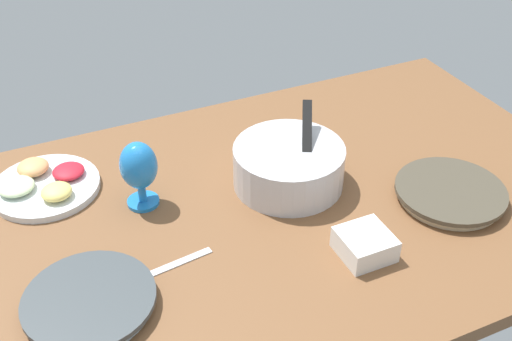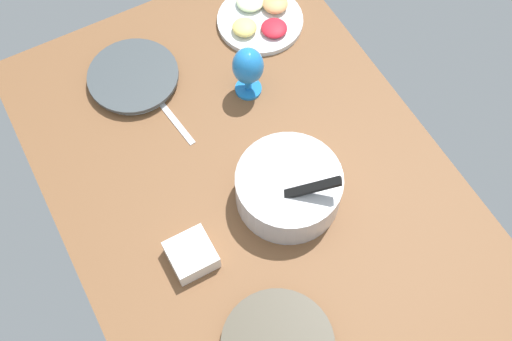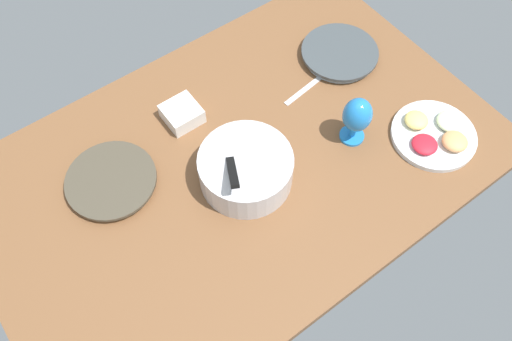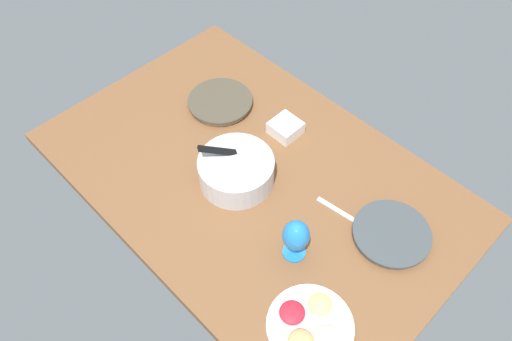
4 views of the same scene
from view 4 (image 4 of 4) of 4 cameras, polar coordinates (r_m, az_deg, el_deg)
The scene contains 8 objects.
ground_plane at distance 192.08cm, azimuth -0.35°, elevation -0.74°, with size 160.00×104.00×4.00cm, color brown.
dinner_plate_left at distance 179.79cm, azimuth 15.20°, elevation -7.06°, with size 27.16×27.16×3.12cm.
dinner_plate_right at distance 214.50cm, azimuth -4.10°, elevation 7.77°, with size 27.48×27.48×3.13cm.
mixing_bowl at distance 184.31cm, azimuth -2.28°, elevation 0.07°, with size 28.23×28.23×18.06cm.
fruit_platter at distance 160.29cm, azimuth 6.23°, elevation -17.25°, with size 27.14×27.14×5.17cm.
hurricane_glass_blue at distance 163.12cm, azimuth 4.58°, elevation -7.54°, with size 9.08×9.08×17.61cm.
square_bowl_white at distance 202.23cm, azimuth 3.39°, elevation 4.94°, with size 11.22×11.22×5.53cm.
fork_by_left_plate at distance 182.81cm, azimuth 9.43°, elevation -4.55°, with size 18.00×1.80×0.60cm, color silver.
Camera 4 is at (-83.41, 80.75, 151.03)cm, focal length 35.01 mm.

